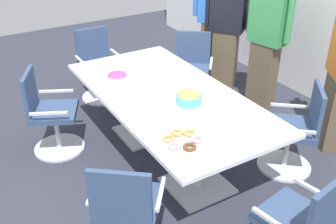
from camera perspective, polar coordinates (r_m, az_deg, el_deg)
ground_plane at (r=4.33m, az=0.00°, el=-6.41°), size 10.00×10.00×0.01m
conference_table at (r=4.00m, az=0.00°, el=0.94°), size 2.40×1.20×0.75m
office_chair_0 at (r=5.46m, az=-9.75°, el=6.08°), size 0.54×0.54×0.91m
office_chair_1 at (r=4.42m, az=-16.31°, el=-0.62°), size 0.72×0.72×0.91m
office_chair_2 at (r=3.10m, az=-5.77°, el=-14.06°), size 0.76×0.76×0.91m
office_chair_4 at (r=4.15m, az=17.42°, el=-2.90°), size 0.76×0.76×0.91m
office_chair_5 at (r=5.25m, az=3.32°, el=5.48°), size 0.76×0.76×0.91m
person_standing_0 at (r=5.78m, az=6.54°, el=13.32°), size 0.50×0.48×1.80m
person_standing_1 at (r=5.59m, az=8.29°, el=11.91°), size 0.54×0.44×1.69m
person_standing_2 at (r=5.07m, az=13.79°, el=10.34°), size 0.61×0.31×1.80m
snack_bowl_cookies at (r=3.75m, az=2.94°, el=2.09°), size 0.25×0.25×0.12m
snack_bowl_candy_mix at (r=4.20m, az=-7.14°, el=4.89°), size 0.22×0.22×0.11m
donut_platter at (r=3.20m, az=2.11°, el=-3.96°), size 0.33×0.32×0.04m
plate_stack at (r=3.71m, az=8.59°, el=0.72°), size 0.22×0.22×0.04m
napkin_pile at (r=3.56m, az=-2.66°, el=0.10°), size 0.15×0.15×0.07m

